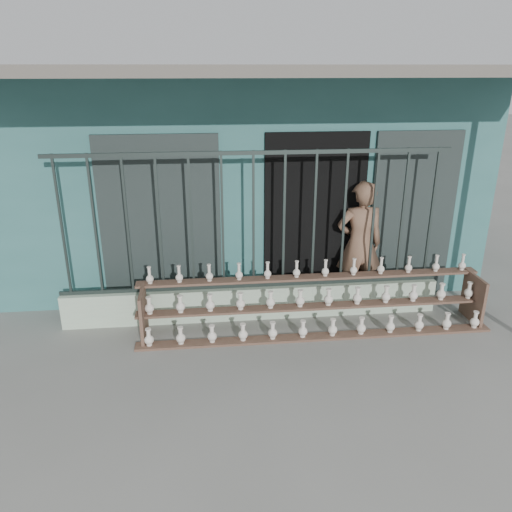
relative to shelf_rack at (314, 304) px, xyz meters
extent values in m
plane|color=slate|center=(-0.74, -0.89, -0.36)|extent=(60.00, 60.00, 0.00)
cube|color=#2F6463|center=(-0.74, 3.41, 1.24)|extent=(7.00, 5.00, 3.20)
cube|color=black|center=(0.16, 0.93, 0.84)|extent=(1.40, 0.12, 2.40)
cube|color=black|center=(-1.94, 0.89, 0.84)|extent=(1.60, 0.08, 2.40)
cube|color=black|center=(1.56, 0.89, 0.84)|extent=(1.20, 0.08, 2.40)
cube|color=#59544C|center=(-0.74, 0.31, 2.79)|extent=(7.40, 2.00, 0.12)
cube|color=#AFC9AC|center=(-0.74, 0.41, -0.14)|extent=(5.00, 0.20, 0.45)
cube|color=#283330|center=(-3.09, 0.41, 0.99)|extent=(0.03, 0.03, 1.80)
cube|color=#283330|center=(-2.69, 0.41, 0.99)|extent=(0.03, 0.03, 1.80)
cube|color=#283330|center=(-2.30, 0.41, 0.99)|extent=(0.03, 0.03, 1.80)
cube|color=#283330|center=(-1.91, 0.41, 0.99)|extent=(0.03, 0.03, 1.80)
cube|color=#283330|center=(-1.52, 0.41, 0.99)|extent=(0.03, 0.03, 1.80)
cube|color=#283330|center=(-1.13, 0.41, 0.99)|extent=(0.03, 0.03, 1.80)
cube|color=#283330|center=(-0.74, 0.41, 0.99)|extent=(0.03, 0.03, 1.80)
cube|color=#283330|center=(-0.34, 0.41, 0.99)|extent=(0.03, 0.03, 1.80)
cube|color=#283330|center=(0.05, 0.41, 0.99)|extent=(0.03, 0.03, 1.80)
cube|color=#283330|center=(0.44, 0.41, 0.99)|extent=(0.03, 0.03, 1.80)
cube|color=#283330|center=(0.83, 0.41, 0.99)|extent=(0.03, 0.03, 1.80)
cube|color=#283330|center=(1.22, 0.41, 0.99)|extent=(0.03, 0.03, 1.80)
cube|color=#283330|center=(1.61, 0.41, 0.99)|extent=(0.03, 0.03, 1.80)
cube|color=#283330|center=(-0.74, 0.41, 1.86)|extent=(5.00, 0.04, 0.05)
cube|color=#283330|center=(-0.74, 0.41, 0.11)|extent=(5.00, 0.04, 0.05)
cube|color=brown|center=(0.00, -0.24, -0.35)|extent=(4.50, 0.18, 0.03)
cube|color=brown|center=(0.00, 0.01, -0.05)|extent=(4.50, 0.18, 0.03)
cube|color=brown|center=(0.00, 0.26, 0.25)|extent=(4.50, 0.18, 0.03)
cube|color=brown|center=(-2.15, 0.01, -0.04)|extent=(0.04, 0.55, 0.64)
cube|color=brown|center=(2.15, 0.01, -0.04)|extent=(0.04, 0.55, 0.64)
imported|color=brown|center=(0.77, 0.70, 0.53)|extent=(0.65, 0.43, 1.78)
camera|label=1|loc=(-1.36, -5.61, 2.83)|focal=35.00mm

